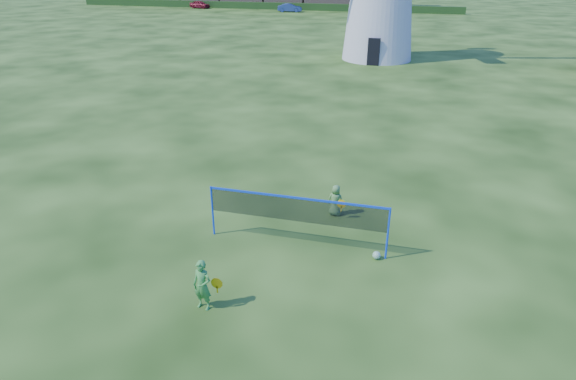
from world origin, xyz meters
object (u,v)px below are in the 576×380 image
at_px(car_right, 290,8).
at_px(player_boy, 336,200).
at_px(badminton_net, 297,210).
at_px(play_ball, 377,255).
at_px(car_left, 200,4).
at_px(player_girl, 202,285).

bearing_deg(car_right, player_boy, -173.13).
height_order(badminton_net, play_ball, badminton_net).
relative_size(player_boy, car_left, 0.30).
bearing_deg(play_ball, player_girl, -140.06).
bearing_deg(player_boy, player_girl, 75.87).
bearing_deg(car_left, car_right, -81.72).
distance_m(player_girl, car_right, 67.66).
bearing_deg(badminton_net, car_left, 116.36).
height_order(play_ball, car_right, car_right).
distance_m(player_boy, car_right, 63.10).
bearing_deg(player_boy, play_ball, 132.96).
bearing_deg(badminton_net, car_right, 104.89).
distance_m(player_girl, play_ball, 4.83).
relative_size(player_girl, player_boy, 1.25).
bearing_deg(play_ball, car_left, 117.92).
height_order(player_girl, car_right, player_girl).
distance_m(badminton_net, car_left, 72.14).
height_order(player_girl, play_ball, player_girl).
relative_size(badminton_net, player_girl, 3.97).
height_order(play_ball, car_left, car_left).
bearing_deg(player_girl, play_ball, 49.67).
distance_m(badminton_net, car_right, 64.93).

